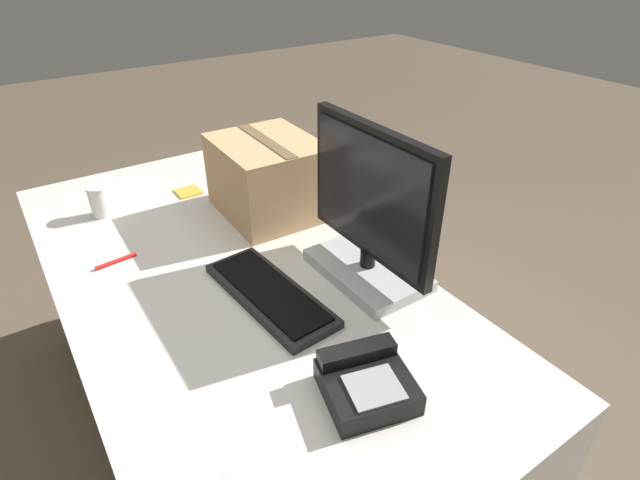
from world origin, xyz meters
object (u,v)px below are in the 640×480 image
(cardboard_box, at_px, (268,177))
(sticky_note_pad, at_px, (188,192))
(keyboard, at_px, (270,294))
(desk_phone, at_px, (366,382))
(monitor, at_px, (370,219))
(paper_cup_left, at_px, (99,201))
(pen_marker, at_px, (116,261))

(cardboard_box, height_order, sticky_note_pad, cardboard_box)
(keyboard, bearing_deg, desk_phone, -2.87)
(monitor, bearing_deg, keyboard, -102.68)
(desk_phone, xyz_separation_m, cardboard_box, (-0.83, 0.23, 0.10))
(desk_phone, distance_m, cardboard_box, 0.86)
(keyboard, height_order, cardboard_box, cardboard_box)
(paper_cup_left, height_order, pen_marker, paper_cup_left)
(monitor, xyz_separation_m, paper_cup_left, (-0.79, -0.54, -0.13))
(sticky_note_pad, bearing_deg, desk_phone, -2.19)
(cardboard_box, distance_m, sticky_note_pad, 0.37)
(pen_marker, bearing_deg, keyboard, -59.32)
(monitor, relative_size, desk_phone, 2.12)
(desk_phone, height_order, sticky_note_pad, desk_phone)
(keyboard, distance_m, sticky_note_pad, 0.73)
(cardboard_box, bearing_deg, pen_marker, -87.03)
(desk_phone, xyz_separation_m, pen_marker, (-0.80, -0.31, -0.03))
(monitor, xyz_separation_m, desk_phone, (0.33, -0.27, -0.15))
(monitor, height_order, keyboard, monitor)
(keyboard, xyz_separation_m, paper_cup_left, (-0.72, -0.26, 0.04))
(pen_marker, distance_m, sticky_note_pad, 0.48)
(cardboard_box, bearing_deg, monitor, 4.88)
(monitor, xyz_separation_m, cardboard_box, (-0.49, -0.04, -0.05))
(paper_cup_left, relative_size, sticky_note_pad, 1.24)
(desk_phone, height_order, cardboard_box, cardboard_box)
(keyboard, height_order, paper_cup_left, paper_cup_left)
(pen_marker, bearing_deg, monitor, -44.74)
(keyboard, bearing_deg, sticky_note_pad, 171.35)
(monitor, distance_m, cardboard_box, 0.50)
(pen_marker, relative_size, sticky_note_pad, 1.39)
(keyboard, bearing_deg, monitor, 72.90)
(keyboard, distance_m, cardboard_box, 0.50)
(paper_cup_left, distance_m, cardboard_box, 0.58)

